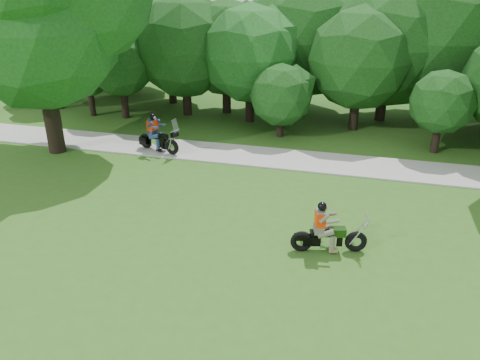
# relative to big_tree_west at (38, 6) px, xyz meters

# --- Properties ---
(ground) EXTENTS (100.00, 100.00, 0.00)m
(ground) POSITION_rel_big_tree_west_xyz_m (10.54, -6.85, -5.76)
(ground) COLOR #37601B
(ground) RESTS_ON ground
(walkway) EXTENTS (60.00, 2.20, 0.06)m
(walkway) POSITION_rel_big_tree_west_xyz_m (10.54, 1.15, -5.73)
(walkway) COLOR #A7A7A1
(walkway) RESTS_ON ground
(tree_line) EXTENTS (38.42, 11.55, 7.78)m
(tree_line) POSITION_rel_big_tree_west_xyz_m (11.78, 8.05, -2.05)
(tree_line) COLOR black
(tree_line) RESTS_ON ground
(big_tree_west) EXTENTS (8.64, 6.56, 9.96)m
(big_tree_west) POSITION_rel_big_tree_west_xyz_m (0.00, 0.00, 0.00)
(big_tree_west) COLOR black
(big_tree_west) RESTS_ON ground
(chopper_motorcycle) EXTENTS (2.05, 0.85, 1.48)m
(chopper_motorcycle) POSITION_rel_big_tree_west_xyz_m (11.65, -5.26, -5.21)
(chopper_motorcycle) COLOR black
(chopper_motorcycle) RESTS_ON ground
(touring_motorcycle) EXTENTS (2.04, 1.07, 1.59)m
(touring_motorcycle) POSITION_rel_big_tree_west_xyz_m (4.12, 0.66, -5.12)
(touring_motorcycle) COLOR black
(touring_motorcycle) RESTS_ON walkway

